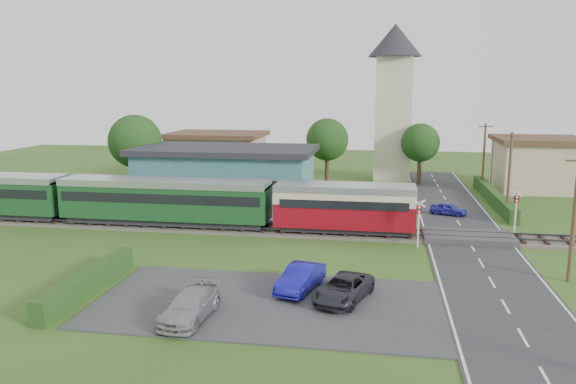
% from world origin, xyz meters
% --- Properties ---
extents(ground, '(120.00, 120.00, 0.00)m').
position_xyz_m(ground, '(0.00, 0.00, 0.00)').
color(ground, '#2D4C19').
extents(railway_track, '(76.00, 3.20, 0.49)m').
position_xyz_m(railway_track, '(0.00, 2.00, 0.11)').
color(railway_track, '#4C443D').
rests_on(railway_track, ground).
extents(road, '(6.00, 70.00, 0.05)m').
position_xyz_m(road, '(10.00, 0.00, 0.03)').
color(road, '#28282B').
rests_on(road, ground).
extents(car_park, '(17.00, 9.00, 0.08)m').
position_xyz_m(car_park, '(-1.50, -12.00, 0.04)').
color(car_park, '#333335').
rests_on(car_park, ground).
extents(crossing_deck, '(6.20, 3.40, 0.45)m').
position_xyz_m(crossing_deck, '(10.00, 2.00, 0.23)').
color(crossing_deck, '#333335').
rests_on(crossing_deck, ground).
extents(platform, '(30.00, 3.00, 0.45)m').
position_xyz_m(platform, '(-10.00, 5.20, 0.23)').
color(platform, gray).
rests_on(platform, ground).
extents(equipment_hut, '(2.30, 2.30, 2.55)m').
position_xyz_m(equipment_hut, '(-18.00, 5.20, 1.75)').
color(equipment_hut, beige).
rests_on(equipment_hut, platform).
extents(station_building, '(16.00, 9.00, 5.30)m').
position_xyz_m(station_building, '(-10.00, 10.99, 2.69)').
color(station_building, '#30646A').
rests_on(station_building, ground).
extents(train, '(43.20, 2.90, 3.40)m').
position_xyz_m(train, '(-15.46, 2.00, 2.18)').
color(train, '#232328').
rests_on(train, ground).
extents(church_tower, '(6.00, 6.00, 17.60)m').
position_xyz_m(church_tower, '(5.00, 28.00, 10.23)').
color(church_tower, beige).
rests_on(church_tower, ground).
extents(house_west, '(10.80, 8.80, 5.50)m').
position_xyz_m(house_west, '(-15.00, 25.00, 2.79)').
color(house_west, tan).
rests_on(house_west, ground).
extents(house_east, '(8.80, 8.80, 5.50)m').
position_xyz_m(house_east, '(20.00, 24.00, 2.80)').
color(house_east, tan).
rests_on(house_east, ground).
extents(hedge_carpark, '(0.80, 9.00, 1.20)m').
position_xyz_m(hedge_carpark, '(-11.00, -12.00, 0.60)').
color(hedge_carpark, '#193814').
rests_on(hedge_carpark, ground).
extents(hedge_roadside, '(0.80, 18.00, 1.20)m').
position_xyz_m(hedge_roadside, '(14.20, 16.00, 0.60)').
color(hedge_roadside, '#193814').
rests_on(hedge_roadside, ground).
extents(hedge_station, '(22.00, 0.80, 1.30)m').
position_xyz_m(hedge_station, '(-10.00, 15.50, 0.65)').
color(hedge_station, '#193814').
rests_on(hedge_station, ground).
extents(tree_a, '(5.20, 5.20, 8.00)m').
position_xyz_m(tree_a, '(-20.00, 14.00, 5.38)').
color(tree_a, '#332316').
rests_on(tree_a, ground).
extents(tree_b, '(4.60, 4.60, 7.34)m').
position_xyz_m(tree_b, '(-2.00, 23.00, 5.02)').
color(tree_b, '#332316').
rests_on(tree_b, ground).
extents(tree_c, '(4.20, 4.20, 6.78)m').
position_xyz_m(tree_c, '(8.00, 25.00, 4.65)').
color(tree_c, '#332316').
rests_on(tree_c, ground).
extents(utility_pole_b, '(1.40, 0.22, 7.00)m').
position_xyz_m(utility_pole_b, '(14.20, -6.00, 3.63)').
color(utility_pole_b, '#473321').
rests_on(utility_pole_b, ground).
extents(utility_pole_c, '(1.40, 0.22, 7.00)m').
position_xyz_m(utility_pole_c, '(14.20, 10.00, 3.63)').
color(utility_pole_c, '#473321').
rests_on(utility_pole_c, ground).
extents(utility_pole_d, '(1.40, 0.22, 7.00)m').
position_xyz_m(utility_pole_d, '(14.20, 22.00, 3.63)').
color(utility_pole_d, '#473321').
rests_on(utility_pole_d, ground).
extents(crossing_signal_near, '(0.84, 0.28, 3.28)m').
position_xyz_m(crossing_signal_near, '(6.40, -0.41, 2.14)').
color(crossing_signal_near, silver).
rests_on(crossing_signal_near, ground).
extents(crossing_signal_far, '(0.84, 0.28, 3.28)m').
position_xyz_m(crossing_signal_far, '(13.60, 4.39, 2.14)').
color(crossing_signal_far, silver).
rests_on(crossing_signal_far, ground).
extents(streetlamp_west, '(0.30, 0.30, 5.15)m').
position_xyz_m(streetlamp_west, '(-22.00, 20.00, 3.04)').
color(streetlamp_west, '#3F3F47').
rests_on(streetlamp_west, ground).
extents(streetlamp_east, '(0.30, 0.30, 5.15)m').
position_xyz_m(streetlamp_east, '(16.00, 27.00, 3.04)').
color(streetlamp_east, '#3F3F47').
rests_on(streetlamp_east, ground).
extents(car_on_road, '(3.23, 2.15, 1.02)m').
position_xyz_m(car_on_road, '(9.52, 9.82, 0.56)').
color(car_on_road, '#282AA6').
rests_on(car_on_road, road).
extents(car_park_blue, '(2.36, 4.25, 1.33)m').
position_xyz_m(car_park_blue, '(-0.14, -9.97, 0.74)').
color(car_park_blue, '#15159B').
rests_on(car_park_blue, car_park).
extents(car_park_silver, '(2.06, 4.49, 1.27)m').
position_xyz_m(car_park_silver, '(-4.59, -14.50, 0.72)').
color(car_park_silver, '#929497').
rests_on(car_park_silver, car_park).
extents(car_park_dark, '(3.25, 4.74, 1.21)m').
position_xyz_m(car_park_dark, '(2.16, -11.01, 0.68)').
color(car_park_dark, '#26272E').
rests_on(car_park_dark, car_park).
extents(pedestrian_near, '(0.65, 0.47, 1.66)m').
position_xyz_m(pedestrian_near, '(-1.43, 4.50, 1.28)').
color(pedestrian_near, gray).
rests_on(pedestrian_near, platform).
extents(pedestrian_far, '(0.97, 1.07, 1.79)m').
position_xyz_m(pedestrian_far, '(-14.68, 4.69, 1.35)').
color(pedestrian_far, gray).
rests_on(pedestrian_far, platform).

